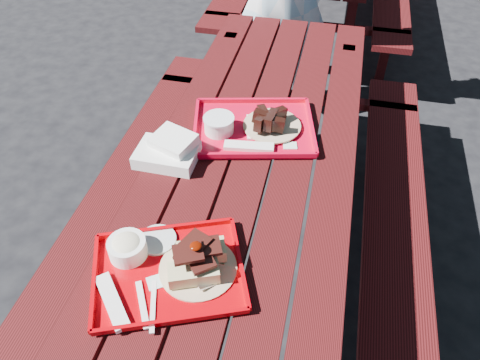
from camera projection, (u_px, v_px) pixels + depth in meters
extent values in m
plane|color=black|center=(247.00, 285.00, 2.19)|extent=(60.00, 60.00, 0.00)
cube|color=#490E10|center=(170.00, 158.00, 1.73)|extent=(0.14, 2.40, 0.04)
cube|color=#490E10|center=(209.00, 164.00, 1.71)|extent=(0.14, 2.40, 0.04)
cube|color=#490E10|center=(249.00, 170.00, 1.68)|extent=(0.14, 2.40, 0.04)
cube|color=#490E10|center=(290.00, 176.00, 1.66)|extent=(0.14, 2.40, 0.04)
cube|color=#490E10|center=(333.00, 183.00, 1.64)|extent=(0.14, 2.40, 0.04)
cube|color=#490E10|center=(115.00, 202.00, 1.98)|extent=(0.25, 2.40, 0.04)
cube|color=#490E10|center=(181.00, 126.00, 2.73)|extent=(0.06, 0.06, 0.42)
cube|color=#490E10|center=(395.00, 250.00, 1.80)|extent=(0.25, 2.40, 0.04)
cube|color=#490E10|center=(384.00, 154.00, 2.54)|extent=(0.06, 0.06, 0.42)
cube|color=#490E10|center=(232.00, 97.00, 2.65)|extent=(0.06, 0.06, 0.75)
cube|color=#490E10|center=(338.00, 110.00, 2.56)|extent=(0.06, 0.06, 0.75)
cube|color=#490E10|center=(285.00, 95.00, 2.57)|extent=(1.40, 0.06, 0.04)
cube|color=#490E10|center=(227.00, 38.00, 3.52)|extent=(0.06, 0.06, 0.42)
cube|color=#490E10|center=(385.00, 55.00, 3.33)|extent=(0.06, 0.06, 0.42)
cube|color=#490E10|center=(261.00, 28.00, 3.27)|extent=(0.06, 0.06, 0.75)
cube|color=#490E10|center=(348.00, 37.00, 3.18)|extent=(0.06, 0.06, 0.75)
cube|color=#490E10|center=(304.00, 25.00, 3.19)|extent=(1.40, 0.06, 0.04)
cube|color=#B30007|center=(169.00, 274.00, 1.33)|extent=(0.50, 0.45, 0.01)
cube|color=#B30007|center=(166.00, 228.00, 1.43)|extent=(0.38, 0.16, 0.02)
cube|color=#B30007|center=(172.00, 321.00, 1.21)|extent=(0.38, 0.16, 0.02)
cube|color=#B30007|center=(240.00, 261.00, 1.34)|extent=(0.13, 0.30, 0.02)
cube|color=#B30007|center=(94.00, 281.00, 1.30)|extent=(0.13, 0.30, 0.02)
cylinder|color=tan|center=(198.00, 268.00, 1.33)|extent=(0.22, 0.22, 0.01)
cube|color=#D0C58A|center=(194.00, 273.00, 1.29)|extent=(0.15, 0.11, 0.04)
cube|color=#D0C58A|center=(201.00, 252.00, 1.34)|extent=(0.15, 0.11, 0.04)
ellipsoid|color=#4C0D01|center=(196.00, 243.00, 1.26)|extent=(0.03, 0.03, 0.01)
cylinder|color=white|center=(127.00, 248.00, 1.35)|extent=(0.11, 0.11, 0.06)
ellipsoid|color=#F1E4BF|center=(126.00, 245.00, 1.34)|extent=(0.10, 0.10, 0.04)
cylinder|color=silver|center=(157.00, 240.00, 1.41)|extent=(0.12, 0.12, 0.01)
cube|color=white|center=(112.00, 302.00, 1.25)|extent=(0.16, 0.17, 0.01)
cube|color=white|center=(142.00, 304.00, 1.25)|extent=(0.09, 0.14, 0.01)
cube|color=white|center=(153.00, 306.00, 1.25)|extent=(0.06, 0.15, 0.00)
cube|color=white|center=(156.00, 282.00, 1.30)|extent=(0.06, 0.06, 0.00)
cube|color=red|center=(253.00, 129.00, 1.81)|extent=(0.51, 0.44, 0.01)
cube|color=red|center=(252.00, 100.00, 1.93)|extent=(0.44, 0.11, 0.02)
cube|color=red|center=(255.00, 155.00, 1.68)|extent=(0.44, 0.11, 0.02)
cube|color=red|center=(311.00, 126.00, 1.80)|extent=(0.09, 0.34, 0.02)
cube|color=red|center=(196.00, 126.00, 1.80)|extent=(0.09, 0.34, 0.02)
cube|color=white|center=(267.00, 127.00, 1.81)|extent=(0.18, 0.18, 0.01)
cylinder|color=tan|center=(272.00, 125.00, 1.80)|extent=(0.22, 0.22, 0.01)
cylinder|color=silver|center=(219.00, 125.00, 1.78)|extent=(0.11, 0.11, 0.06)
cylinder|color=white|center=(219.00, 118.00, 1.75)|extent=(0.12, 0.12, 0.01)
cube|color=silver|center=(249.00, 146.00, 1.72)|extent=(0.19, 0.07, 0.02)
cube|color=white|center=(290.00, 146.00, 1.73)|extent=(0.06, 0.05, 0.00)
cube|color=white|center=(167.00, 155.00, 1.67)|extent=(0.22, 0.16, 0.05)
cube|color=white|center=(174.00, 141.00, 1.66)|extent=(0.18, 0.16, 0.04)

